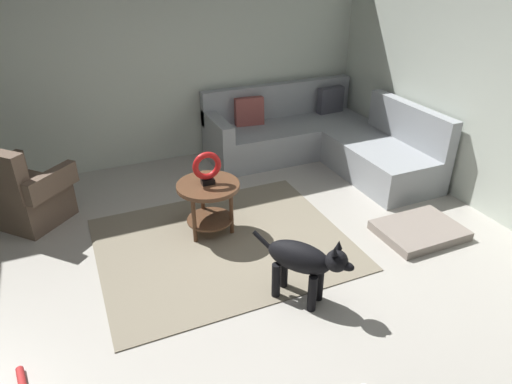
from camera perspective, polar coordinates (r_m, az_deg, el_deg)
ground_plane at (r=3.84m, az=-2.63°, el=-13.16°), size 6.00×6.00×0.10m
wall_back at (r=5.84m, az=-13.93°, el=16.28°), size 6.00×0.12×2.70m
area_rug at (r=4.37m, az=-4.16°, el=-6.48°), size 2.30×1.90×0.01m
sectional_couch at (r=6.00m, az=8.07°, el=6.53°), size 2.20×2.25×0.88m
armchair at (r=5.08m, az=-27.10°, el=-0.32°), size 0.99×0.99×0.88m
side_table at (r=4.34m, az=-5.99°, el=-0.42°), size 0.60×0.60×0.54m
torus_sculpture at (r=4.21m, az=-6.19°, el=3.09°), size 0.28×0.08×0.33m
dog_bed_mat at (r=4.75m, az=19.87°, el=-4.58°), size 0.80×0.60×0.09m
dog at (r=3.53m, az=6.05°, el=-8.67°), size 0.55×0.71×0.63m
dog_toy_rope at (r=3.54m, az=-27.47°, el=-20.09°), size 0.07×0.18×0.05m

